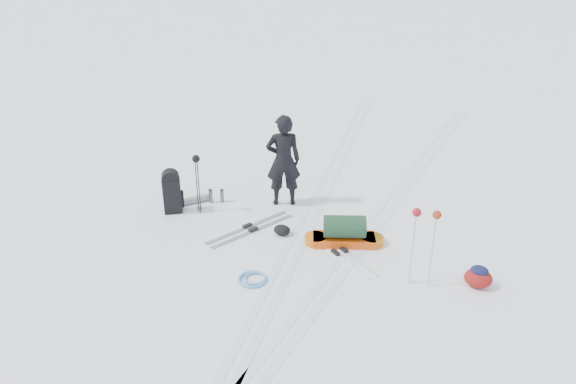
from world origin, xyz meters
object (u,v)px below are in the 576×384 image
at_px(pulk_sled, 344,233).
at_px(expedition_rucksack, 175,192).
at_px(skier, 283,161).
at_px(ski_poles_black, 196,166).

bearing_deg(pulk_sled, expedition_rucksack, 160.30).
relative_size(skier, ski_poles_black, 1.55).
distance_m(pulk_sled, expedition_rucksack, 3.58).
xyz_separation_m(pulk_sled, expedition_rucksack, (-3.57, 0.12, 0.21)).
xyz_separation_m(skier, ski_poles_black, (-1.48, -0.94, 0.06)).
height_order(pulk_sled, expedition_rucksack, expedition_rucksack).
height_order(skier, ski_poles_black, skier).
bearing_deg(ski_poles_black, expedition_rucksack, 166.91).
xyz_separation_m(pulk_sled, ski_poles_black, (-3.09, 0.22, 0.82)).
bearing_deg(expedition_rucksack, pulk_sled, -33.34).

